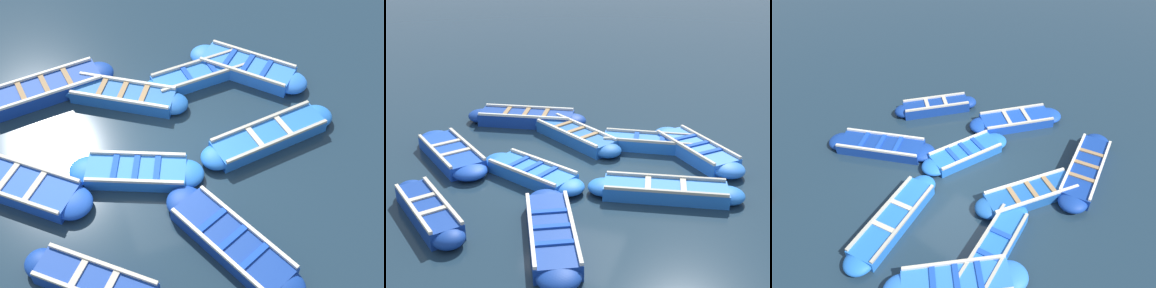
{
  "view_description": "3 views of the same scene",
  "coord_description": "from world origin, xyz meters",
  "views": [
    {
      "loc": [
        2.03,
        8.54,
        10.04
      ],
      "look_at": [
        -0.48,
        0.48,
        0.55
      ],
      "focal_mm": 50.0,
      "sensor_mm": 36.0,
      "label": 1
    },
    {
      "loc": [
        -4.11,
        11.92,
        6.47
      ],
      "look_at": [
        0.17,
        -0.82,
        0.49
      ],
      "focal_mm": 50.0,
      "sensor_mm": 36.0,
      "label": 2
    },
    {
      "loc": [
        -6.49,
        -5.09,
        8.43
      ],
      "look_at": [
        0.95,
        0.69,
        0.52
      ],
      "focal_mm": 35.0,
      "sensor_mm": 36.0,
      "label": 3
    }
  ],
  "objects": [
    {
      "name": "boat_far_corner",
      "position": [
        -0.56,
        3.09,
        0.18
      ],
      "size": [
        2.46,
        3.76,
        0.41
      ],
      "color": "navy",
      "rests_on": "ground"
    },
    {
      "name": "boat_tucked",
      "position": [
        -2.92,
        -2.09,
        0.19
      ],
      "size": [
        3.13,
        3.07,
        0.44
      ],
      "color": "blue",
      "rests_on": "ground"
    },
    {
      "name": "boat_inner_gap",
      "position": [
        3.54,
        0.26,
        0.18
      ],
      "size": [
        3.35,
        2.92,
        0.42
      ],
      "color": "#1947B7",
      "rests_on": "ground"
    },
    {
      "name": "boat_mid_row",
      "position": [
        2.38,
        3.18,
        0.2
      ],
      "size": [
        2.96,
        2.54,
        0.45
      ],
      "color": "navy",
      "rests_on": "ground"
    },
    {
      "name": "ground_plane",
      "position": [
        0.0,
        0.0,
        0.0
      ],
      "size": [
        120.0,
        120.0,
        0.0
      ],
      "primitive_type": "plane",
      "color": "#1C303F"
    },
    {
      "name": "boat_end_of_row",
      "position": [
        -1.54,
        -2.24,
        0.17
      ],
      "size": [
        3.45,
        1.18,
        0.4
      ],
      "color": "blue",
      "rests_on": "ground"
    },
    {
      "name": "boat_bow_out",
      "position": [
        0.66,
        -2.04,
        0.18
      ],
      "size": [
        3.47,
        2.46,
        0.42
      ],
      "color": "#1E59AD",
      "rests_on": "ground"
    },
    {
      "name": "boat_drifting",
      "position": [
        0.93,
        0.61,
        0.17
      ],
      "size": [
        3.31,
        1.88,
        0.39
      ],
      "color": "blue",
      "rests_on": "ground"
    },
    {
      "name": "boat_centre",
      "position": [
        -2.5,
        0.48,
        0.17
      ],
      "size": [
        3.86,
        1.46,
        0.4
      ],
      "color": "blue",
      "rests_on": "ground"
    },
    {
      "name": "boat_near_quay",
      "position": [
        2.62,
        -2.88,
        0.2
      ],
      "size": [
        3.98,
        1.53,
        0.46
      ],
      "color": "navy",
      "rests_on": "ground"
    }
  ]
}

